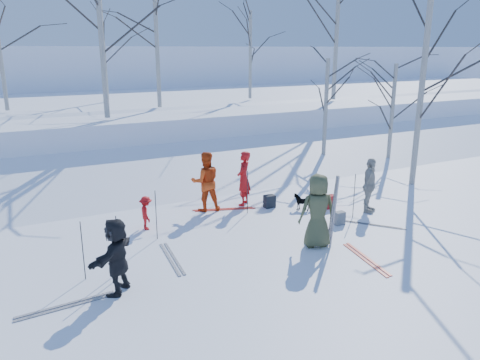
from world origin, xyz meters
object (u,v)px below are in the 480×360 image
backpack_red (330,202)px  skier_grey_west (117,256)px  skier_red_north (244,178)px  skier_olive_center (318,211)px  skier_cream_east (369,186)px  skier_red_seated (146,213)px  backpack_dark (270,201)px  backpack_grey (339,218)px  skier_redor_behind (206,182)px  dog (303,202)px

backpack_red → skier_grey_west: bearing=-162.5°
skier_red_north → backpack_red: skier_red_north is taller
skier_olive_center → skier_grey_west: (-5.02, -0.04, -0.14)m
skier_cream_east → backpack_red: size_ratio=4.03×
skier_red_seated → backpack_red: size_ratio=2.27×
skier_red_seated → backpack_dark: 4.00m
skier_red_north → backpack_grey: 3.32m
skier_redor_behind → backpack_red: 3.95m
skier_red_north → backpack_dark: skier_red_north is taller
skier_grey_west → dog: (6.33, 2.52, -0.55)m
skier_grey_west → backpack_dark: (5.50, 3.17, -0.60)m
skier_cream_east → backpack_grey: bearing=163.5°
skier_olive_center → skier_redor_behind: size_ratio=1.02×
skier_olive_center → backpack_red: bearing=-118.3°
dog → skier_olive_center: bearing=9.4°
skier_red_north → backpack_dark: (0.60, -0.62, -0.68)m
skier_olive_center → skier_grey_west: 5.02m
skier_red_north → skier_red_seated: skier_red_north is taller
skier_cream_east → skier_red_seated: bearing=131.5°
skier_olive_center → skier_red_seated: (-3.51, 3.09, -0.47)m
skier_grey_west → backpack_dark: skier_grey_west is taller
skier_red_seated → skier_redor_behind: bearing=-65.2°
skier_grey_west → backpack_grey: size_ratio=4.23×
skier_red_north → backpack_dark: bearing=90.2°
skier_redor_behind → backpack_grey: (2.91, -2.87, -0.74)m
skier_redor_behind → backpack_dark: (1.89, -0.67, -0.73)m
backpack_red → backpack_dark: backpack_red is taller
backpack_grey → backpack_dark: size_ratio=0.95×
dog → backpack_red: (0.82, -0.27, -0.04)m
skier_red_north → skier_grey_west: (-4.90, -3.79, -0.07)m
skier_cream_east → skier_grey_west: skier_cream_east is taller
skier_redor_behind → backpack_dark: skier_redor_behind is taller
skier_grey_west → skier_cream_east: bearing=141.1°
skier_grey_west → backpack_red: size_ratio=3.83×
backpack_red → skier_red_north: bearing=145.6°
dog → backpack_grey: (0.18, -1.55, -0.06)m
skier_cream_east → backpack_dark: 3.10m
skier_red_north → backpack_grey: size_ratio=4.61×
skier_olive_center → backpack_grey: (1.49, 0.93, -0.76)m
skier_red_north → skier_cream_east: skier_red_north is taller
backpack_red → backpack_grey: backpack_red is taller
skier_grey_west → backpack_red: (7.15, 2.25, -0.59)m
dog → skier_red_north: bearing=-94.2°
skier_olive_center → backpack_grey: bearing=-132.3°
skier_red_north → dog: 2.02m
skier_cream_east → skier_olive_center: bearing=171.4°
dog → backpack_grey: size_ratio=1.57×
skier_olive_center → backpack_red: (2.13, 2.21, -0.74)m
backpack_dark → dog: bearing=-38.0°
skier_red_north → dog: bearing=94.5°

